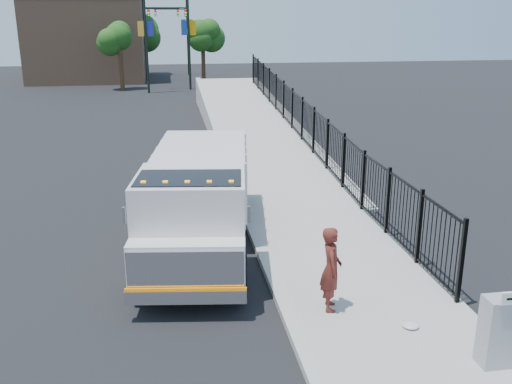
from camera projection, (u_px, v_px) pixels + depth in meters
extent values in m
plane|color=black|center=(271.00, 277.00, 13.23)|extent=(120.00, 120.00, 0.00)
cube|color=#9E998E|center=(382.00, 311.00, 11.61)|extent=(3.55, 12.00, 0.12)
cube|color=#ADAAA3|center=(290.00, 317.00, 11.32)|extent=(0.30, 12.00, 0.16)
cube|color=#9E998E|center=(255.00, 136.00, 28.63)|extent=(3.95, 24.06, 3.19)
cube|color=black|center=(302.00, 133.00, 24.80)|extent=(0.10, 28.00, 1.80)
cube|color=black|center=(200.00, 225.00, 14.98)|extent=(1.88, 6.85, 0.22)
cube|color=silver|center=(191.00, 219.00, 12.50)|extent=(2.61, 2.48, 1.99)
cube|color=silver|center=(187.00, 263.00, 11.46)|extent=(2.41, 1.00, 1.00)
cube|color=silver|center=(185.00, 271.00, 11.10)|extent=(2.28, 0.38, 0.85)
cube|color=silver|center=(186.00, 296.00, 11.18)|extent=(2.39, 0.49, 0.28)
cube|color=orange|center=(186.00, 289.00, 11.13)|extent=(2.38, 0.36, 0.06)
cube|color=black|center=(190.00, 196.00, 12.08)|extent=(2.34, 1.57, 0.85)
cube|color=silver|center=(202.00, 175.00, 15.92)|extent=(2.92, 4.46, 1.69)
cube|color=silver|center=(124.00, 215.00, 11.38)|extent=(0.07, 0.07, 0.35)
cube|color=silver|center=(249.00, 214.00, 11.44)|extent=(0.07, 0.07, 0.35)
cube|color=orange|center=(143.00, 183.00, 11.60)|extent=(0.11, 0.09, 0.06)
cube|color=orange|center=(165.00, 182.00, 11.61)|extent=(0.11, 0.09, 0.06)
cube|color=orange|center=(187.00, 182.00, 11.62)|extent=(0.11, 0.09, 0.06)
cube|color=orange|center=(209.00, 182.00, 11.63)|extent=(0.11, 0.09, 0.06)
cube|color=orange|center=(231.00, 182.00, 11.64)|extent=(0.11, 0.09, 0.06)
cylinder|color=black|center=(141.00, 277.00, 12.12)|extent=(0.45, 1.03, 1.00)
cylinder|color=black|center=(239.00, 276.00, 12.17)|extent=(0.45, 1.03, 1.00)
cylinder|color=black|center=(169.00, 204.00, 16.78)|extent=(0.45, 1.03, 1.00)
cylinder|color=black|center=(240.00, 203.00, 16.82)|extent=(0.45, 1.03, 1.00)
cylinder|color=black|center=(173.00, 193.00, 17.82)|extent=(0.45, 1.03, 1.00)
cylinder|color=black|center=(240.00, 192.00, 17.87)|extent=(0.45, 1.03, 1.00)
imported|color=#5D201A|center=(331.00, 269.00, 11.34)|extent=(0.52, 0.70, 1.75)
cube|color=gray|center=(498.00, 331.00, 9.56)|extent=(0.55, 0.40, 1.25)
cube|color=white|center=(511.00, 298.00, 9.14)|extent=(0.35, 0.04, 0.22)
ellipsoid|color=silver|center=(410.00, 325.00, 10.88)|extent=(0.33, 0.33, 0.08)
cylinder|color=black|center=(146.00, 40.00, 42.97)|extent=(0.18, 0.18, 8.00)
cube|color=black|center=(166.00, 8.00, 42.52)|extent=(3.20, 0.08, 0.08)
cube|color=black|center=(186.00, 13.00, 42.84)|extent=(0.18, 0.22, 0.60)
cube|color=navy|center=(150.00, 29.00, 42.78)|extent=(0.45, 0.04, 1.10)
cube|color=gold|center=(141.00, 29.00, 42.68)|extent=(0.45, 0.04, 1.10)
cylinder|color=black|center=(189.00, 38.00, 45.13)|extent=(0.18, 0.18, 8.00)
cube|color=black|center=(167.00, 8.00, 44.20)|extent=(3.20, 0.08, 0.08)
cube|color=black|center=(149.00, 13.00, 44.10)|extent=(0.18, 0.22, 0.60)
cube|color=orange|center=(193.00, 28.00, 44.94)|extent=(0.45, 0.04, 1.10)
cube|color=navy|center=(184.00, 28.00, 44.84)|extent=(0.45, 0.04, 1.10)
cylinder|color=black|center=(145.00, 35.00, 51.40)|extent=(0.18, 0.18, 8.00)
cube|color=black|center=(161.00, 9.00, 50.95)|extent=(3.20, 0.08, 0.08)
cube|color=black|center=(178.00, 13.00, 51.27)|extent=(0.18, 0.22, 0.60)
cube|color=#1C4593|center=(148.00, 26.00, 51.21)|extent=(0.45, 0.04, 1.10)
cube|color=gold|center=(140.00, 26.00, 51.11)|extent=(0.45, 0.04, 1.10)
cylinder|color=black|center=(188.00, 34.00, 56.45)|extent=(0.18, 0.18, 8.00)
cube|color=black|center=(170.00, 9.00, 55.53)|extent=(3.20, 0.08, 0.08)
cube|color=black|center=(155.00, 13.00, 55.42)|extent=(0.18, 0.22, 0.60)
cube|color=orange|center=(191.00, 25.00, 56.26)|extent=(0.45, 0.04, 1.10)
cube|color=#135999|center=(184.00, 25.00, 56.16)|extent=(0.45, 0.04, 1.10)
cylinder|color=#382314|center=(121.00, 70.00, 45.28)|extent=(0.36, 0.36, 3.20)
sphere|color=#194714|center=(119.00, 39.00, 44.57)|extent=(2.24, 2.24, 2.24)
cylinder|color=#382314|center=(203.00, 65.00, 49.67)|extent=(0.36, 0.36, 3.20)
sphere|color=#194714|center=(203.00, 37.00, 48.96)|extent=(2.19, 2.19, 2.19)
cylinder|color=#382314|center=(144.00, 58.00, 57.07)|extent=(0.36, 0.36, 3.20)
sphere|color=#194714|center=(142.00, 34.00, 56.35)|extent=(3.35, 3.35, 3.35)
cube|color=#8C664C|center=(88.00, 35.00, 52.18)|extent=(10.00, 10.00, 8.00)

